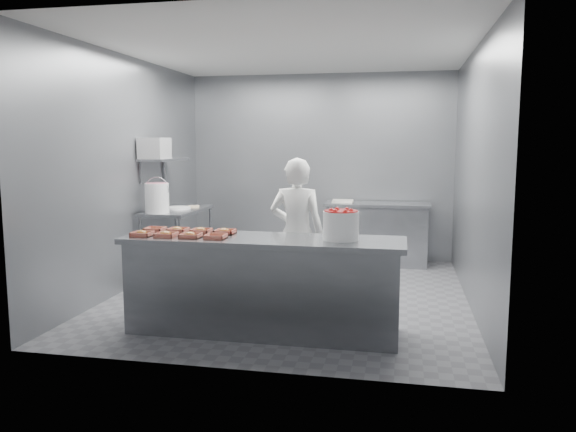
# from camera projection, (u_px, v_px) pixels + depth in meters

# --- Properties ---
(floor) EXTENTS (4.50, 4.50, 0.00)m
(floor) POSITION_uv_depth(u_px,v_px,m) (291.00, 294.00, 6.59)
(floor) COLOR #4C4C51
(floor) RESTS_ON ground
(ceiling) EXTENTS (4.50, 4.50, 0.00)m
(ceiling) POSITION_uv_depth(u_px,v_px,m) (291.00, 49.00, 6.23)
(ceiling) COLOR white
(ceiling) RESTS_ON wall_back
(wall_back) EXTENTS (4.00, 0.04, 2.80)m
(wall_back) POSITION_uv_depth(u_px,v_px,m) (320.00, 167.00, 8.59)
(wall_back) COLOR slate
(wall_back) RESTS_ON ground
(wall_left) EXTENTS (0.04, 4.50, 2.80)m
(wall_left) POSITION_uv_depth(u_px,v_px,m) (130.00, 173.00, 6.80)
(wall_left) COLOR slate
(wall_left) RESTS_ON ground
(wall_right) EXTENTS (0.04, 4.50, 2.80)m
(wall_right) POSITION_uv_depth(u_px,v_px,m) (474.00, 177.00, 6.01)
(wall_right) COLOR slate
(wall_right) RESTS_ON ground
(service_counter) EXTENTS (2.60, 0.70, 0.90)m
(service_counter) POSITION_uv_depth(u_px,v_px,m) (263.00, 285.00, 5.22)
(service_counter) COLOR slate
(service_counter) RESTS_ON ground
(prep_table) EXTENTS (0.60, 1.20, 0.90)m
(prep_table) POSITION_uv_depth(u_px,v_px,m) (178.00, 232.00, 7.42)
(prep_table) COLOR slate
(prep_table) RESTS_ON ground
(back_counter) EXTENTS (1.50, 0.60, 0.90)m
(back_counter) POSITION_uv_depth(u_px,v_px,m) (377.00, 233.00, 8.20)
(back_counter) COLOR slate
(back_counter) RESTS_ON ground
(wall_shelf) EXTENTS (0.35, 0.90, 0.03)m
(wall_shelf) POSITION_uv_depth(u_px,v_px,m) (164.00, 159.00, 7.33)
(wall_shelf) COLOR slate
(wall_shelf) RESTS_ON wall_left
(tray_0) EXTENTS (0.19, 0.18, 0.06)m
(tray_0) POSITION_uv_depth(u_px,v_px,m) (142.00, 234.00, 5.25)
(tray_0) COLOR tan
(tray_0) RESTS_ON service_counter
(tray_1) EXTENTS (0.19, 0.18, 0.06)m
(tray_1) POSITION_uv_depth(u_px,v_px,m) (166.00, 234.00, 5.20)
(tray_1) COLOR tan
(tray_1) RESTS_ON service_counter
(tray_2) EXTENTS (0.19, 0.18, 0.06)m
(tray_2) POSITION_uv_depth(u_px,v_px,m) (191.00, 235.00, 5.15)
(tray_2) COLOR tan
(tray_2) RESTS_ON service_counter
(tray_3) EXTENTS (0.19, 0.18, 0.04)m
(tray_3) POSITION_uv_depth(u_px,v_px,m) (216.00, 236.00, 5.10)
(tray_3) COLOR tan
(tray_3) RESTS_ON service_counter
(tray_4) EXTENTS (0.19, 0.18, 0.04)m
(tray_4) POSITION_uv_depth(u_px,v_px,m) (155.00, 229.00, 5.52)
(tray_4) COLOR tan
(tray_4) RESTS_ON service_counter
(tray_5) EXTENTS (0.19, 0.18, 0.06)m
(tray_5) POSITION_uv_depth(u_px,v_px,m) (178.00, 230.00, 5.47)
(tray_5) COLOR tan
(tray_5) RESTS_ON service_counter
(tray_6) EXTENTS (0.19, 0.18, 0.06)m
(tray_6) POSITION_uv_depth(u_px,v_px,m) (201.00, 231.00, 5.42)
(tray_6) COLOR tan
(tray_6) RESTS_ON service_counter
(tray_7) EXTENTS (0.19, 0.18, 0.06)m
(tray_7) POSITION_uv_depth(u_px,v_px,m) (225.00, 231.00, 5.37)
(tray_7) COLOR tan
(tray_7) RESTS_ON service_counter
(worker) EXTENTS (0.60, 0.41, 1.61)m
(worker) POSITION_uv_depth(u_px,v_px,m) (297.00, 233.00, 6.00)
(worker) COLOR white
(worker) RESTS_ON ground
(strawberry_tub) EXTENTS (0.32, 0.32, 0.27)m
(strawberry_tub) POSITION_uv_depth(u_px,v_px,m) (341.00, 224.00, 5.02)
(strawberry_tub) COLOR white
(strawberry_tub) RESTS_ON service_counter
(glaze_bucket) EXTENTS (0.31, 0.29, 0.45)m
(glaze_bucket) POSITION_uv_depth(u_px,v_px,m) (157.00, 197.00, 6.96)
(glaze_bucket) COLOR white
(glaze_bucket) RESTS_ON prep_table
(bucket_lid) EXTENTS (0.39, 0.39, 0.03)m
(bucket_lid) POSITION_uv_depth(u_px,v_px,m) (178.00, 208.00, 7.40)
(bucket_lid) COLOR white
(bucket_lid) RESTS_ON prep_table
(rag) EXTENTS (0.18, 0.16, 0.02)m
(rag) POSITION_uv_depth(u_px,v_px,m) (194.00, 207.00, 7.58)
(rag) COLOR #CCB28C
(rag) RESTS_ON prep_table
(appliance) EXTENTS (0.31, 0.36, 0.27)m
(appliance) POSITION_uv_depth(u_px,v_px,m) (154.00, 148.00, 7.05)
(appliance) COLOR gray
(appliance) RESTS_ON wall_shelf
(paper_stack) EXTENTS (0.30, 0.22, 0.04)m
(paper_stack) POSITION_uv_depth(u_px,v_px,m) (343.00, 201.00, 8.24)
(paper_stack) COLOR silver
(paper_stack) RESTS_ON back_counter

